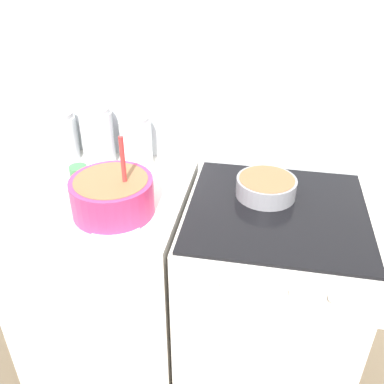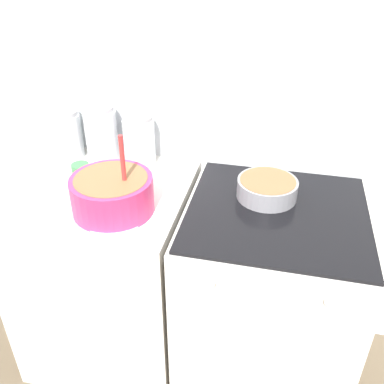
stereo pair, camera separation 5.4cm
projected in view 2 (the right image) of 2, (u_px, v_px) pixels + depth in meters
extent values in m
cube|color=silver|center=(203.00, 96.00, 1.79)|extent=(4.41, 0.05, 2.40)
cube|color=silver|center=(111.00, 273.00, 1.96)|extent=(0.70, 0.66, 0.91)
cube|color=white|center=(266.00, 300.00, 1.83)|extent=(0.69, 0.66, 0.90)
cube|color=black|center=(277.00, 212.00, 1.59)|extent=(0.66, 0.64, 0.01)
cylinder|color=white|center=(210.00, 281.00, 1.38)|extent=(0.04, 0.02, 0.04)
cylinder|color=white|center=(247.00, 287.00, 1.36)|extent=(0.04, 0.02, 0.04)
cylinder|color=white|center=(291.00, 294.00, 1.33)|extent=(0.04, 0.02, 0.04)
cylinder|color=white|center=(331.00, 301.00, 1.31)|extent=(0.04, 0.02, 0.04)
cylinder|color=#E0336B|center=(112.00, 195.00, 1.55)|extent=(0.30, 0.30, 0.13)
cylinder|color=#8C603D|center=(112.00, 187.00, 1.54)|extent=(0.26, 0.26, 0.07)
cylinder|color=red|center=(124.00, 173.00, 1.49)|extent=(0.02, 0.02, 0.29)
cylinder|color=gray|center=(267.00, 189.00, 1.65)|extent=(0.23, 0.23, 0.07)
cylinder|color=#8C603D|center=(267.00, 187.00, 1.64)|extent=(0.21, 0.21, 0.06)
cylinder|color=silver|center=(66.00, 136.00, 1.91)|extent=(0.14, 0.14, 0.20)
cylinder|color=red|center=(68.00, 144.00, 1.93)|extent=(0.13, 0.13, 0.12)
cylinder|color=#B2B2B7|center=(62.00, 113.00, 1.86)|extent=(0.13, 0.13, 0.02)
cylinder|color=silver|center=(102.00, 136.00, 1.87)|extent=(0.14, 0.14, 0.23)
cylinder|color=olive|center=(103.00, 146.00, 1.90)|extent=(0.12, 0.12, 0.14)
cylinder|color=#B2B2B7|center=(98.00, 109.00, 1.81)|extent=(0.13, 0.13, 0.02)
cylinder|color=silver|center=(139.00, 143.00, 1.85)|extent=(0.14, 0.14, 0.21)
cylinder|color=tan|center=(140.00, 151.00, 1.87)|extent=(0.12, 0.12, 0.12)
cylinder|color=#B2B2B7|center=(138.00, 118.00, 1.79)|extent=(0.12, 0.12, 0.02)
cylinder|color=#3F7F4C|center=(82.00, 176.00, 1.70)|extent=(0.07, 0.07, 0.10)
cube|color=white|center=(114.00, 214.00, 1.56)|extent=(0.26, 0.31, 0.01)
cylinder|color=red|center=(102.00, 214.00, 1.56)|extent=(0.09, 0.01, 0.01)
sphere|color=red|center=(116.00, 213.00, 1.54)|extent=(0.04, 0.04, 0.04)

